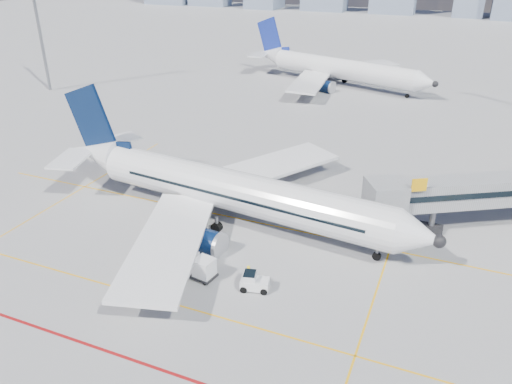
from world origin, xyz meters
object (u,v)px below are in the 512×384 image
at_px(second_aircraft, 335,68).
at_px(cargo_dolly, 196,265).
at_px(belt_loader, 174,215).
at_px(ramp_worker, 249,275).
at_px(main_aircraft, 224,189).
at_px(baggage_tug, 253,282).

xyz_separation_m(second_aircraft, cargo_dolly, (6.00, -67.12, -2.18)).
bearing_deg(belt_loader, ramp_worker, -16.92).
xyz_separation_m(main_aircraft, second_aircraft, (-3.89, 57.43, 0.00)).
xyz_separation_m(second_aircraft, belt_loader, (-0.52, -59.76, -2.68)).
distance_m(baggage_tug, belt_loader, 13.61).
bearing_deg(belt_loader, main_aircraft, 42.20).
bearing_deg(cargo_dolly, second_aircraft, 104.29).
relative_size(main_aircraft, belt_loader, 7.75).
bearing_deg(main_aircraft, baggage_tug, -47.13).
bearing_deg(baggage_tug, cargo_dolly, 167.93).
bearing_deg(second_aircraft, ramp_worker, -63.27).
distance_m(belt_loader, ramp_worker, 12.79).
relative_size(cargo_dolly, belt_loader, 0.70).
bearing_deg(belt_loader, cargo_dolly, -34.17).
relative_size(second_aircraft, belt_loader, 7.53).
bearing_deg(belt_loader, baggage_tug, -17.70).
distance_m(cargo_dolly, ramp_worker, 4.48).
xyz_separation_m(baggage_tug, ramp_worker, (-0.61, 0.58, 0.11)).
distance_m(cargo_dolly, belt_loader, 9.84).
bearing_deg(main_aircraft, second_aircraft, 99.93).
distance_m(baggage_tug, ramp_worker, 0.85).
relative_size(main_aircraft, ramp_worker, 24.18).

